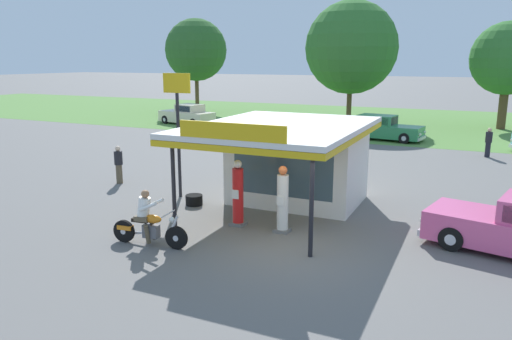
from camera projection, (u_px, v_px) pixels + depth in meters
ground_plane at (291, 250)px, 13.18m from camera, size 300.00×300.00×0.00m
grass_verge_strip at (421, 123)px, 39.76m from camera, size 120.00×24.00×0.01m
service_station_kiosk at (294, 155)px, 17.06m from camera, size 5.08×6.99×3.44m
gas_pump_nearside at (238, 196)px, 14.96m from camera, size 0.44×0.44×2.07m
gas_pump_offside at (283, 202)px, 14.37m from camera, size 0.44×0.44×2.02m
motorcycle_with_rider at (148, 223)px, 13.38m from camera, size 2.28×0.70×1.58m
parked_car_back_row_far_left at (187, 115)px, 38.78m from camera, size 5.22×2.88×1.61m
parked_car_back_row_right at (380, 128)px, 31.42m from camera, size 5.47×2.49×1.56m
parked_car_back_row_centre at (283, 127)px, 32.40m from camera, size 5.56×3.11×1.50m
bystander_standing_back_lot at (119, 164)px, 20.15m from camera, size 0.34×0.34×1.57m
bystander_admiring_sedan at (488, 142)px, 25.63m from camera, size 0.34×0.34×1.55m
bystander_leaning_by_kiosk at (247, 155)px, 21.92m from camera, size 0.35×0.35×1.59m
tree_oak_right at (196, 50)px, 46.47m from camera, size 5.85×5.85×8.88m
tree_oak_far_right at (351, 48)px, 38.42m from camera, size 7.27×7.27×9.61m
tree_oak_centre at (509, 60)px, 35.08m from camera, size 5.27×5.27×7.78m
roadside_pole_sign at (178, 113)px, 17.66m from camera, size 1.10×0.12×4.56m
spare_tire_stack at (194, 200)px, 17.25m from camera, size 0.60×0.60×0.36m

